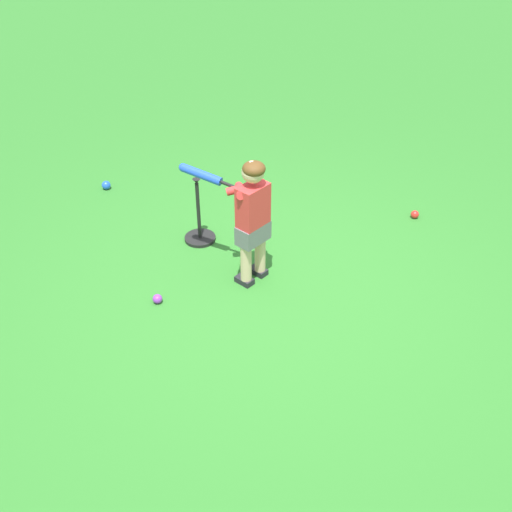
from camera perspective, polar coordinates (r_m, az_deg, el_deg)
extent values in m
plane|color=#2D7528|center=(4.93, 1.27, -3.44)|extent=(40.00, 40.00, 0.00)
cube|color=#232328|center=(5.02, -1.08, -2.28)|extent=(0.17, 0.17, 0.05)
cylinder|color=#DBB28E|center=(4.89, -0.94, -0.67)|extent=(0.09, 0.09, 0.34)
cube|color=#232328|center=(5.12, 0.21, -1.40)|extent=(0.17, 0.17, 0.05)
cylinder|color=#DBB28E|center=(5.00, 0.39, 0.20)|extent=(0.09, 0.09, 0.34)
cube|color=slate|center=(4.80, -0.28, 2.18)|extent=(0.30, 0.30, 0.16)
cube|color=red|center=(4.67, -0.29, 4.74)|extent=(0.28, 0.28, 0.34)
sphere|color=#DBB28E|center=(4.53, -0.30, 7.83)|extent=(0.17, 0.17, 0.17)
ellipsoid|color=#563819|center=(4.51, -0.20, 8.13)|extent=(0.25, 0.25, 0.11)
sphere|color=blue|center=(4.70, -1.56, 6.27)|extent=(0.04, 0.04, 0.04)
cylinder|color=black|center=(4.74, -2.55, 6.63)|extent=(0.14, 0.09, 0.05)
cylinder|color=blue|center=(4.83, -5.08, 7.56)|extent=(0.33, 0.23, 0.11)
sphere|color=blue|center=(4.89, -6.81, 8.19)|extent=(0.07, 0.07, 0.07)
cylinder|color=red|center=(4.66, -1.53, 6.10)|extent=(0.07, 0.31, 0.14)
cylinder|color=red|center=(4.70, -0.96, 6.41)|extent=(0.31, 0.08, 0.14)
sphere|color=red|center=(6.02, 14.57, 3.78)|extent=(0.08, 0.08, 0.08)
sphere|color=purple|center=(4.87, -9.17, -3.96)|extent=(0.08, 0.08, 0.08)
sphere|color=blue|center=(6.49, -13.78, 6.43)|extent=(0.09, 0.09, 0.09)
cylinder|color=black|center=(5.55, -5.22, 1.67)|extent=(0.28, 0.28, 0.03)
cylinder|color=black|center=(5.40, -5.39, 4.22)|extent=(0.03, 0.03, 0.55)
cone|color=black|center=(5.25, -5.57, 6.96)|extent=(0.07, 0.07, 0.04)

